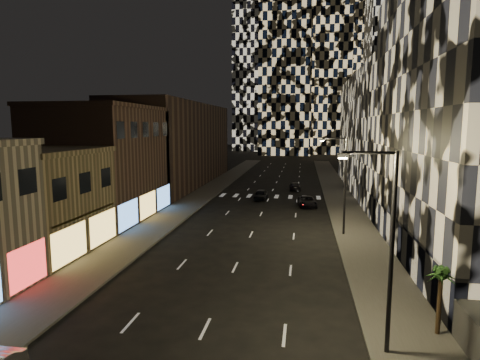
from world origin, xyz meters
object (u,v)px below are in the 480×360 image
(car_dark_oncoming, at_px, (295,186))
(palm_tree, at_px, (441,279))
(car_dark_midlane, at_px, (261,195))
(streetlight_far, at_px, (343,179))
(streetlight_near, at_px, (387,239))
(car_dark_rightlane, at_px, (307,202))

(car_dark_oncoming, relative_size, palm_tree, 1.27)
(car_dark_midlane, bearing_deg, streetlight_far, -58.26)
(streetlight_near, bearing_deg, palm_tree, 34.34)
(car_dark_oncoming, bearing_deg, palm_tree, 95.73)
(car_dark_oncoming, bearing_deg, car_dark_rightlane, 93.55)
(car_dark_midlane, relative_size, palm_tree, 1.22)
(car_dark_oncoming, bearing_deg, streetlight_near, 91.67)
(streetlight_far, distance_m, car_dark_rightlane, 14.40)
(streetlight_far, bearing_deg, streetlight_near, -90.00)
(streetlight_far, height_order, car_dark_oncoming, streetlight_far)
(streetlight_near, distance_m, streetlight_far, 20.00)
(streetlight_near, relative_size, streetlight_far, 1.00)
(car_dark_rightlane, height_order, palm_tree, palm_tree)
(car_dark_oncoming, bearing_deg, streetlight_far, 96.07)
(car_dark_midlane, relative_size, car_dark_oncoming, 0.96)
(streetlight_near, xyz_separation_m, streetlight_far, (0.00, 20.00, 0.00))
(car_dark_oncoming, distance_m, car_dark_rightlane, 13.45)
(streetlight_near, height_order, streetlight_far, same)
(streetlight_far, bearing_deg, palm_tree, -80.50)
(streetlight_near, distance_m, palm_tree, 4.37)
(car_dark_midlane, xyz_separation_m, palm_tree, (12.39, -35.10, 2.23))
(streetlight_near, relative_size, car_dark_midlane, 2.19)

